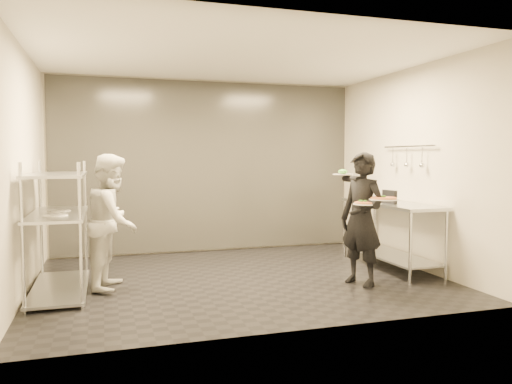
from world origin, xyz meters
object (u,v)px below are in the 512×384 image
object	(u,v)px
waiter	(362,219)
bottle_clear	(371,192)
prep_counter	(391,223)
pass_rack	(58,226)
pizza_plate_near	(366,203)
pizza_plate_far	(384,199)
bottle_dark	(359,191)
salad_plate	(343,173)
pos_monitor	(390,197)
bottle_green	(369,192)
chef	(113,221)

from	to	relation	value
waiter	bottle_clear	xyz separation A→B (m)	(0.99, 1.51, 0.21)
prep_counter	pass_rack	bearing A→B (deg)	-179.97
prep_counter	pizza_plate_near	size ratio (longest dim) A/B	6.21
pizza_plate_far	bottle_dark	xyz separation A→B (m)	(0.63, 1.74, -0.04)
salad_plate	bottle_clear	bearing A→B (deg)	47.74
pizza_plate_far	pos_monitor	bearing A→B (deg)	54.07
salad_plate	bottle_green	xyz separation A→B (m)	(0.89, 0.90, -0.33)
chef	pos_monitor	distance (m)	3.62
salad_plate	bottle_dark	world-z (taller)	salad_plate
pos_monitor	chef	bearing A→B (deg)	170.13
pizza_plate_far	salad_plate	size ratio (longest dim) A/B	1.35
prep_counter	pizza_plate_far	bearing A→B (deg)	-126.30
pizza_plate_near	pass_rack	bearing A→B (deg)	164.91
waiter	chef	size ratio (longest dim) A/B	1.01
salad_plate	bottle_green	bearing A→B (deg)	45.36
pos_monitor	bottle_green	size ratio (longest dim) A/B	1.18
waiter	prep_counter	bearing A→B (deg)	106.58
pass_rack	chef	size ratio (longest dim) A/B	1.01
bottle_green	salad_plate	bearing A→B (deg)	-134.64
chef	pizza_plate_near	xyz separation A→B (m)	(2.81, -0.96, 0.22)
salad_plate	prep_counter	bearing A→B (deg)	23.04
waiter	chef	bearing A→B (deg)	-127.96
chef	pizza_plate_far	size ratio (longest dim) A/B	4.64
chef	salad_plate	distance (m)	2.87
pass_rack	bottle_green	xyz separation A→B (m)	(4.27, 0.50, 0.26)
pizza_plate_far	waiter	bearing A→B (deg)	123.22
pass_rack	bottle_clear	size ratio (longest dim) A/B	8.66
waiter	chef	world-z (taller)	waiter
pass_rack	pizza_plate_far	bearing A→B (deg)	-14.48
chef	salad_plate	world-z (taller)	chef
bottle_clear	pizza_plate_far	bearing A→B (deg)	-115.61
bottle_clear	pizza_plate_near	bearing A→B (deg)	-121.65
prep_counter	waiter	bearing A→B (deg)	-140.00
bottle_clear	bottle_green	bearing A→B (deg)	-124.04
waiter	bottle_clear	size ratio (longest dim) A/B	8.71
pos_monitor	bottle_clear	distance (m)	0.99
waiter	chef	xyz separation A→B (m)	(-2.89, 0.75, -0.01)
salad_plate	bottle_clear	distance (m)	1.66
pass_rack	pos_monitor	bearing A→B (deg)	-2.04
waiter	bottle_clear	distance (m)	1.82
pass_rack	bottle_clear	distance (m)	4.55
chef	pizza_plate_far	distance (m)	3.20
chef	bottle_green	distance (m)	3.70
pizza_plate_near	pos_monitor	distance (m)	1.11
waiter	salad_plate	size ratio (longest dim) A/B	6.37
pizza_plate_near	bottle_clear	size ratio (longest dim) A/B	1.57
salad_plate	pos_monitor	bearing A→B (deg)	16.88
pizza_plate_near	bottle_clear	distance (m)	2.02
salad_plate	bottle_clear	world-z (taller)	salad_plate
prep_counter	pos_monitor	bearing A→B (deg)	-128.20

